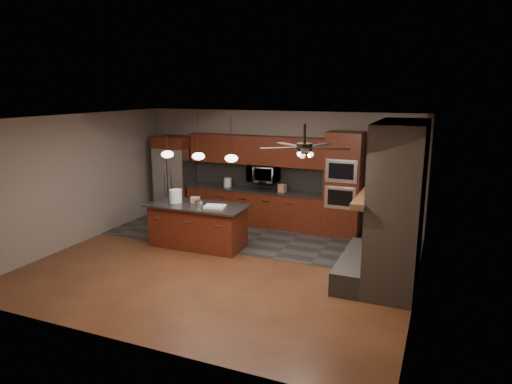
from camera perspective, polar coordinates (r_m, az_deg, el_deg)
The scene contains 22 objects.
ground at distance 8.94m, azimuth -4.04°, elevation -8.99°, with size 7.00×7.00×0.00m, color brown.
ceiling at distance 8.32m, azimuth -4.34°, elevation 9.22°, with size 7.00×6.00×0.02m, color white.
back_wall at distance 11.23m, azimuth 2.73°, elevation 2.96°, with size 7.00×0.02×2.80m, color slate.
right_wall at distance 7.65m, azimuth 19.94°, elevation -2.48°, with size 0.02×6.00×2.80m, color slate.
left_wall at distance 10.55m, azimuth -21.42°, elevation 1.45°, with size 0.02×6.00×2.80m, color slate.
slate_tile_patch at distance 10.48m, azimuth 0.40°, elevation -5.61°, with size 7.00×2.40×0.01m, color #373431.
fireplace_column at distance 8.09m, azimuth 16.78°, elevation -2.19°, with size 1.30×2.10×2.80m.
back_cabinetry at distance 11.26m, azimuth -0.01°, elevation 0.38°, with size 3.59×0.64×2.20m.
oven_tower at distance 10.52m, azimuth 10.87°, elevation 0.92°, with size 0.80×0.63×2.38m.
microwave at distance 11.11m, azimuth 0.95°, elevation 2.35°, with size 0.73×0.41×0.50m, color silver.
refrigerator at distance 12.15m, azimuth -10.09°, elevation 1.90°, with size 0.91×0.75×2.12m.
kitchen_island at distance 9.83m, azimuth -7.28°, elevation -4.16°, with size 2.14×0.99×0.92m.
white_bucket at distance 9.95m, azimuth -10.01°, elevation -0.50°, with size 0.26×0.26×0.28m, color white.
paint_can at distance 9.58m, azimuth -7.18°, elevation -1.42°, with size 0.17×0.17×0.12m, color #ABACB0.
paint_tray at distance 9.45m, azimuth -5.16°, elevation -1.80°, with size 0.42×0.30×0.04m, color white.
cardboard_box at distance 9.88m, azimuth -7.59°, elevation -0.98°, with size 0.19×0.14×0.12m, color #A27253.
counter_bucket at distance 11.51m, azimuth -3.57°, elevation 1.21°, with size 0.19×0.19×0.22m, color silver.
counter_box at distance 10.90m, azimuth 3.30°, elevation 0.48°, with size 0.17×0.13×0.19m, color #A57455.
pendant_left at distance 9.84m, azimuth -11.02°, elevation 4.67°, with size 0.26×0.26×0.92m.
pendant_center at distance 9.45m, azimuth -7.21°, elevation 4.48°, with size 0.26×0.26×0.92m.
pendant_right at distance 9.10m, azimuth -3.10°, elevation 4.25°, with size 0.26×0.26×0.92m.
ceiling_fan at distance 6.95m, azimuth 6.07°, elevation 5.64°, with size 1.27×1.33×0.41m.
Camera 1 is at (3.77, -7.41, 3.31)m, focal length 32.00 mm.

